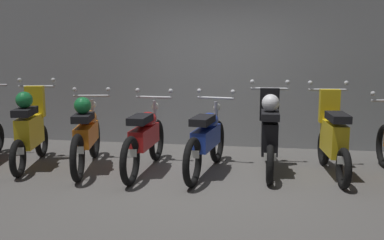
# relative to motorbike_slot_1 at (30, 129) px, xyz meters

# --- Properties ---
(ground_plane) EXTENTS (80.00, 80.00, 0.00)m
(ground_plane) POSITION_rel_motorbike_slot_1_xyz_m (2.64, -0.32, -0.57)
(ground_plane) COLOR #565451
(back_wall) EXTENTS (16.00, 0.30, 3.26)m
(back_wall) POSITION_rel_motorbike_slot_1_xyz_m (2.64, 1.94, 1.06)
(back_wall) COLOR gray
(back_wall) RESTS_ON ground
(motorbike_slot_1) EXTENTS (0.59, 1.67, 1.29)m
(motorbike_slot_1) POSITION_rel_motorbike_slot_1_xyz_m (0.00, 0.00, 0.00)
(motorbike_slot_1) COLOR black
(motorbike_slot_1) RESTS_ON ground
(motorbike_slot_2) EXTENTS (0.63, 1.93, 1.15)m
(motorbike_slot_2) POSITION_rel_motorbike_slot_1_xyz_m (0.88, -0.00, -0.04)
(motorbike_slot_2) COLOR black
(motorbike_slot_2) RESTS_ON ground
(motorbike_slot_3) EXTENTS (0.59, 1.95, 1.15)m
(motorbike_slot_3) POSITION_rel_motorbike_slot_1_xyz_m (1.76, -0.01, -0.08)
(motorbike_slot_3) COLOR black
(motorbike_slot_3) RESTS_ON ground
(motorbike_slot_4) EXTENTS (0.58, 1.94, 1.15)m
(motorbike_slot_4) POSITION_rel_motorbike_slot_1_xyz_m (2.65, 0.05, -0.08)
(motorbike_slot_4) COLOR black
(motorbike_slot_4) RESTS_ON ground
(motorbike_slot_5) EXTENTS (0.59, 1.68, 1.29)m
(motorbike_slot_5) POSITION_rel_motorbike_slot_1_xyz_m (3.52, 0.23, 0.00)
(motorbike_slot_5) COLOR black
(motorbike_slot_5) RESTS_ON ground
(motorbike_slot_6) EXTENTS (0.59, 1.68, 1.29)m
(motorbike_slot_6) POSITION_rel_motorbike_slot_1_xyz_m (4.40, 0.22, -0.04)
(motorbike_slot_6) COLOR black
(motorbike_slot_6) RESTS_ON ground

